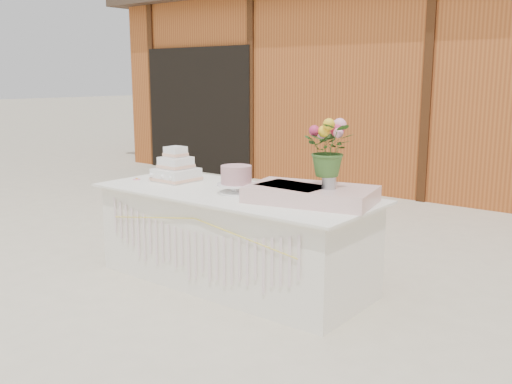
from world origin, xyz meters
TOP-DOWN VIEW (x-y plane):
  - ground at (0.00, 0.00)m, footprint 80.00×80.00m
  - barn at (-0.01, 5.99)m, footprint 12.60×4.60m
  - cake_table at (0.00, -0.00)m, footprint 2.40×1.00m
  - wedding_cake at (-0.72, 0.06)m, footprint 0.35×0.35m
  - pink_cake_stand at (0.07, -0.04)m, footprint 0.31×0.31m
  - satin_runner at (0.70, 0.07)m, footprint 1.02×0.72m
  - flower_vase at (0.85, 0.07)m, footprint 0.10×0.10m
  - bouquet at (0.85, 0.07)m, footprint 0.44×0.42m
  - loose_flowers at (-1.00, 0.03)m, footprint 0.23×0.36m

SIDE VIEW (x-z plane):
  - ground at x=0.00m, z-range 0.00..0.00m
  - cake_table at x=0.00m, z-range 0.00..0.77m
  - loose_flowers at x=-1.00m, z-range 0.77..0.79m
  - satin_runner at x=0.70m, z-range 0.77..0.89m
  - wedding_cake at x=-0.72m, z-range 0.72..1.03m
  - pink_cake_stand at x=0.07m, z-range 0.78..1.01m
  - flower_vase at x=0.85m, z-range 0.89..1.03m
  - bouquet at x=0.85m, z-range 1.03..1.42m
  - barn at x=-0.01m, z-range 0.03..3.33m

